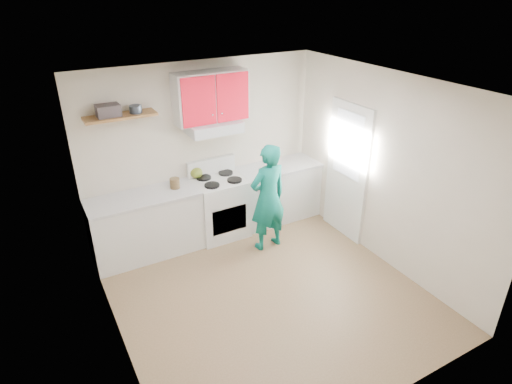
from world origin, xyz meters
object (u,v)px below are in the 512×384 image
tin (136,109)px  stove (220,207)px  kettle (196,173)px  crock (175,184)px  person (268,198)px

tin → stove: bearing=-8.8°
tin → kettle: size_ratio=0.86×
stove → crock: (-0.66, 0.05, 0.52)m
tin → kettle: tin is taller
person → kettle: bearing=-56.1°
tin → person: 2.14m
kettle → tin: bearing=-161.9°
stove → kettle: (-0.26, 0.23, 0.54)m
tin → kettle: 1.34m
stove → crock: bearing=175.5°
kettle → person: person is taller
crock → person: (1.11, -0.71, -0.18)m
tin → crock: tin is taller
tin → kettle: bearing=4.9°
stove → tin: tin is taller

